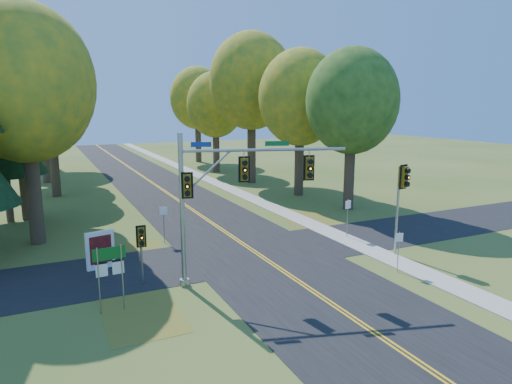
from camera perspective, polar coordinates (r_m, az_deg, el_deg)
name	(u,v)px	position (r m, az deg, el deg)	size (l,w,h in m)	color
ground	(271,263)	(24.66, 1.85, -8.86)	(160.00, 160.00, 0.00)	#3D521D
road_main	(271,263)	(24.66, 1.85, -8.83)	(8.00, 160.00, 0.02)	black
road_cross	(255,252)	(26.35, -0.15, -7.51)	(60.00, 6.00, 0.02)	black
centerline_left	(269,263)	(24.61, 1.64, -8.84)	(0.10, 160.00, 0.01)	gold
centerline_right	(272,262)	(24.70, 2.06, -8.77)	(0.10, 160.00, 0.01)	gold
sidewalk_east	(364,247)	(27.90, 13.33, -6.72)	(1.60, 160.00, 0.06)	#9E998E
leaf_patch_w_near	(133,258)	(26.32, -15.12, -7.94)	(4.00, 6.00, 0.00)	brown
leaf_patch_e	(317,223)	(32.90, 7.63, -3.86)	(3.50, 8.00, 0.00)	brown
leaf_patch_w_far	(141,313)	(19.74, -14.24, -14.40)	(3.00, 5.00, 0.00)	brown
tree_w_a	(25,84)	(30.03, -26.89, 11.95)	(8.00, 8.00, 14.15)	#38281C
tree_e_a	(352,102)	(36.85, 11.93, 10.97)	(7.20, 7.20, 12.73)	#38281C
tree_w_b	(17,75)	(36.98, -27.74, 12.83)	(8.60, 8.60, 15.38)	#38281C
tree_e_b	(301,98)	(42.17, 5.59, 11.61)	(7.60, 7.60, 13.33)	#38281C
tree_w_c	(50,109)	(45.11, -24.31, 9.45)	(6.80, 6.80, 11.91)	#38281C
tree_e_c	(252,82)	(48.89, -0.53, 13.62)	(8.80, 8.80, 15.79)	#38281C
tree_w_d	(40,90)	(53.83, -25.34, 11.41)	(8.20, 8.20, 14.56)	#38281C
tree_e_d	(216,105)	(57.08, -5.05, 10.76)	(7.00, 7.00, 12.32)	#38281C
tree_w_e	(50,90)	(64.75, -24.36, 11.49)	(8.40, 8.40, 14.97)	#38281C
tree_e_e	(198,98)	(67.59, -7.31, 11.53)	(7.80, 7.80, 13.74)	#38281C
traffic_mast	(225,188)	(20.81, -3.96, 0.46)	(7.55, 2.44, 7.11)	#94979C
east_signal_pole	(402,187)	(26.10, 17.80, 0.59)	(0.59, 0.69, 5.14)	#92959A
ped_signal_pole	(141,241)	(21.69, -14.14, -5.96)	(0.46, 0.53, 2.91)	gray
route_sign_cluster	(110,266)	(19.44, -17.80, -8.75)	(1.30, 0.18, 2.80)	gray
info_kiosk	(100,250)	(24.84, -18.90, -6.89)	(1.45, 0.51, 1.99)	white
reg_sign_e_north	(348,212)	(29.26, 11.40, -2.41)	(0.47, 0.13, 2.49)	gray
reg_sign_e_south	(399,245)	(24.04, 17.42, -6.29)	(0.39, 0.14, 2.10)	gray
reg_sign_w	(164,217)	(28.19, -11.47, -3.14)	(0.44, 0.13, 2.34)	gray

